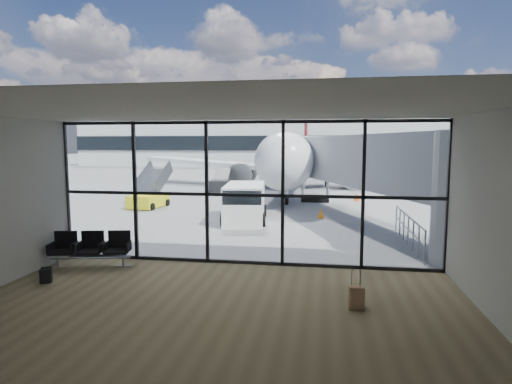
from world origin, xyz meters
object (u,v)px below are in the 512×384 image
(seating_row, at_px, (91,247))
(mobile_stairs, at_px, (149,199))
(airliner, at_px, (299,156))
(suitcase, at_px, (356,298))
(belt_loader, at_px, (220,185))
(backpack, at_px, (46,276))
(service_van, at_px, (245,203))

(seating_row, relative_size, mobile_stairs, 0.74)
(airliner, xyz_separation_m, mobile_stairs, (-8.07, -15.70, -2.21))
(suitcase, relative_size, airliner, 0.03)
(belt_loader, bearing_deg, mobile_stairs, -111.72)
(backpack, distance_m, belt_loader, 22.41)
(suitcase, distance_m, airliner, 30.49)
(seating_row, relative_size, suitcase, 2.54)
(suitcase, bearing_deg, backpack, 170.15)
(belt_loader, bearing_deg, seating_row, -93.76)
(belt_loader, bearing_deg, airliner, 45.08)
(backpack, height_order, belt_loader, belt_loader)
(airliner, height_order, service_van, airliner)
(backpack, xyz_separation_m, mobile_stairs, (-2.94, 13.92, 0.32))
(backpack, bearing_deg, seating_row, 58.84)
(service_van, bearing_deg, mobile_stairs, 143.02)
(seating_row, height_order, backpack, seating_row)
(backpack, bearing_deg, airliner, 59.59)
(airliner, bearing_deg, mobile_stairs, -117.27)
(service_van, bearing_deg, backpack, -116.57)
(airliner, xyz_separation_m, service_van, (-1.49, -19.53, -1.79))
(airliner, bearing_deg, suitcase, -84.24)
(belt_loader, xyz_separation_m, mobile_stairs, (-2.32, -8.48, -0.07))
(airliner, bearing_deg, service_van, -94.42)
(airliner, bearing_deg, seating_row, -99.83)
(mobile_stairs, bearing_deg, service_van, -24.16)
(seating_row, distance_m, backpack, 1.85)
(backpack, height_order, airliner, airliner)
(seating_row, relative_size, service_van, 0.55)
(suitcase, distance_m, belt_loader, 24.65)
(service_van, height_order, mobile_stairs, mobile_stairs)
(suitcase, xyz_separation_m, service_van, (-4.57, 10.70, 0.65))
(suitcase, relative_size, mobile_stairs, 0.29)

